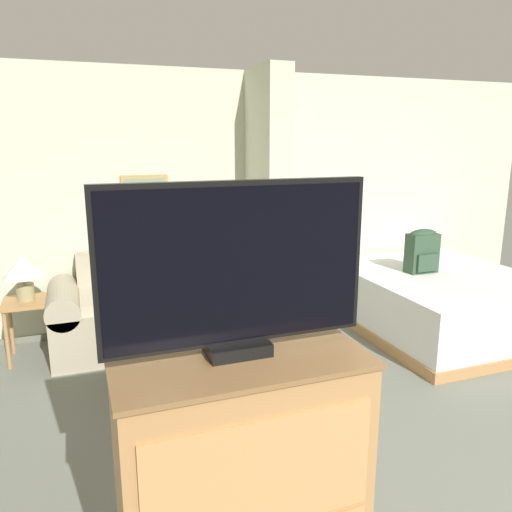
{
  "coord_description": "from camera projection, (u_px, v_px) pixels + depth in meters",
  "views": [
    {
      "loc": [
        -1.92,
        -1.18,
        1.93
      ],
      "look_at": [
        -0.64,
        2.3,
        1.05
      ],
      "focal_mm": 35.0,
      "sensor_mm": 36.0,
      "label": 1
    }
  ],
  "objects": [
    {
      "name": "table_lamp",
      "position": [
        23.0,
        270.0,
        4.3
      ],
      "size": [
        0.33,
        0.33,
        0.4
      ],
      "color": "tan",
      "rests_on": "side_table"
    },
    {
      "name": "tv_dresser",
      "position": [
        239.0,
        479.0,
        2.05
      ],
      "size": [
        0.98,
        0.57,
        1.12
      ],
      "color": "#B27F4C",
      "rests_on": "ground_plane"
    },
    {
      "name": "bed",
      "position": [
        437.0,
        300.0,
        5.15
      ],
      "size": [
        1.72,
        2.04,
        0.59
      ],
      "color": "#B27F4C",
      "rests_on": "ground_plane"
    },
    {
      "name": "coffee_table",
      "position": [
        174.0,
        350.0,
        3.81
      ],
      "size": [
        0.7,
        0.53,
        0.4
      ],
      "color": "#B27F4C",
      "rests_on": "ground_plane"
    },
    {
      "name": "side_table",
      "position": [
        28.0,
        311.0,
        4.39
      ],
      "size": [
        0.4,
        0.4,
        0.55
      ],
      "color": "#B27F4C",
      "rests_on": "ground_plane"
    },
    {
      "name": "wall_partition_pillar",
      "position": [
        267.0,
        202.0,
        5.03
      ],
      "size": [
        0.24,
        0.7,
        2.6
      ],
      "color": "beige",
      "rests_on": "ground_plane"
    },
    {
      "name": "tv",
      "position": [
        237.0,
        269.0,
        1.85
      ],
      "size": [
        1.03,
        0.16,
        0.67
      ],
      "color": "black",
      "rests_on": "tv_dresser"
    },
    {
      "name": "wall_back",
      "position": [
        261.0,
        198.0,
        5.43
      ],
      "size": [
        6.91,
        0.16,
        2.6
      ],
      "color": "beige",
      "rests_on": "ground_plane"
    },
    {
      "name": "couch",
      "position": [
        157.0,
        309.0,
        4.79
      ],
      "size": [
        1.94,
        0.84,
        0.86
      ],
      "color": "tan",
      "rests_on": "ground_plane"
    },
    {
      "name": "backpack",
      "position": [
        422.0,
        250.0,
        5.05
      ],
      "size": [
        0.32,
        0.19,
        0.45
      ],
      "color": "#2D4733",
      "rests_on": "bed"
    }
  ]
}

